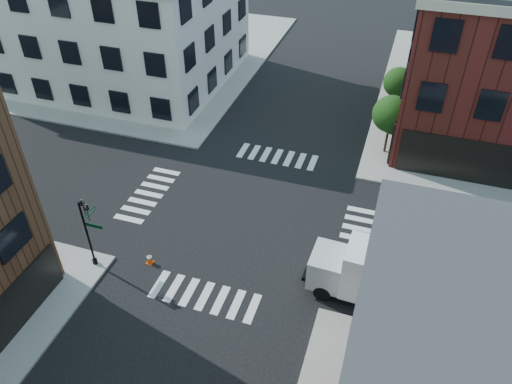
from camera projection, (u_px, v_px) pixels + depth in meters
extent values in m
plane|color=black|center=(247.00, 215.00, 31.91)|extent=(120.00, 120.00, 0.00)
cube|color=gray|center=(123.00, 51.00, 52.67)|extent=(30.00, 30.00, 0.15)
cube|color=silver|center=(105.00, 17.00, 45.09)|extent=(22.00, 16.00, 11.00)
cylinder|color=black|center=(386.00, 143.00, 37.01)|extent=(0.18, 0.18, 1.47)
cylinder|color=black|center=(387.00, 134.00, 36.55)|extent=(0.12, 0.12, 1.47)
sphere|color=black|center=(391.00, 114.00, 35.52)|extent=(2.69, 2.69, 2.69)
sphere|color=black|center=(393.00, 122.00, 35.72)|extent=(1.85, 1.85, 1.85)
cylinder|color=black|center=(394.00, 106.00, 41.54)|extent=(0.18, 0.18, 1.33)
cylinder|color=black|center=(395.00, 99.00, 41.13)|extent=(0.12, 0.12, 1.33)
sphere|color=black|center=(399.00, 82.00, 40.19)|extent=(2.43, 2.43, 2.43)
sphere|color=black|center=(400.00, 89.00, 40.36)|extent=(1.67, 1.67, 1.67)
cylinder|color=black|center=(88.00, 235.00, 27.06)|extent=(0.12, 0.12, 4.60)
cylinder|color=black|center=(95.00, 261.00, 28.29)|extent=(0.28, 0.28, 0.30)
cube|color=#053819|center=(93.00, 226.00, 26.40)|extent=(1.10, 0.03, 0.22)
cube|color=#053819|center=(89.00, 214.00, 26.79)|extent=(0.03, 1.10, 0.22)
imported|color=black|center=(88.00, 213.00, 26.06)|extent=(0.22, 0.18, 1.10)
imported|color=black|center=(83.00, 208.00, 26.36)|extent=(0.18, 0.22, 1.10)
cube|color=white|center=(397.00, 278.00, 25.13)|extent=(5.44, 2.53, 2.86)
cube|color=maroon|center=(394.00, 295.00, 24.27)|extent=(2.03, 0.12, 0.65)
cube|color=maroon|center=(400.00, 262.00, 25.99)|extent=(2.03, 0.12, 0.65)
cube|color=silver|center=(328.00, 267.00, 26.41)|extent=(1.93, 2.29, 1.84)
cube|color=black|center=(313.00, 258.00, 26.45)|extent=(0.16, 1.75, 0.83)
cube|color=black|center=(371.00, 291.00, 26.35)|extent=(7.41, 1.23, 0.23)
cylinder|color=black|center=(322.00, 292.00, 26.29)|extent=(0.93, 0.36, 0.92)
cylinder|color=black|center=(331.00, 267.00, 27.72)|extent=(0.93, 0.36, 0.92)
cylinder|color=black|center=(386.00, 310.00, 25.38)|extent=(0.93, 0.36, 0.92)
cylinder|color=black|center=(391.00, 283.00, 26.81)|extent=(0.93, 0.36, 0.92)
cylinder|color=black|center=(430.00, 322.00, 24.77)|extent=(0.93, 0.36, 0.92)
cylinder|color=black|center=(434.00, 294.00, 26.20)|extent=(0.93, 0.36, 0.92)
cube|color=#E2410A|center=(150.00, 263.00, 28.59)|extent=(0.44, 0.44, 0.04)
cone|color=#E2410A|center=(149.00, 258.00, 28.38)|extent=(0.42, 0.42, 0.71)
cylinder|color=white|center=(149.00, 257.00, 28.32)|extent=(0.27, 0.27, 0.08)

